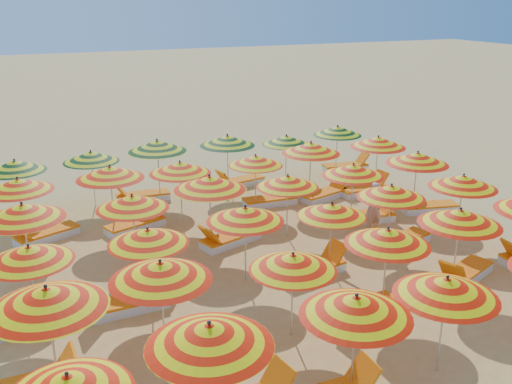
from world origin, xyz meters
TOP-DOWN VIEW (x-y plane):
  - ground at (0.00, 0.00)m, footprint 120.00×120.00m
  - umbrella_1 at (-3.31, -5.37)m, footprint 2.11×2.11m
  - umbrella_2 at (-0.90, -5.44)m, footprint 2.15×2.15m
  - umbrella_3 at (0.87, -5.49)m, footprint 2.33×2.33m
  - umbrella_6 at (-5.34, -3.42)m, footprint 2.48×2.48m
  - umbrella_7 at (-3.42, -3.08)m, footprint 2.32×2.32m
  - umbrella_8 at (-0.98, -3.44)m, footprint 1.73×1.73m
  - umbrella_9 at (1.26, -3.32)m, footprint 2.01×2.01m
  - umbrella_10 at (3.31, -3.15)m, footprint 2.39×2.39m
  - umbrella_12 at (-5.50, -1.07)m, footprint 1.95×1.95m
  - umbrella_13 at (-3.19, -1.17)m, footprint 2.07×2.07m
  - umbrella_14 at (-0.91, -0.97)m, footprint 1.97×1.97m
  - umbrella_15 at (1.17, -1.27)m, footprint 2.11×2.11m
  - umbrella_16 at (3.12, -0.92)m, footprint 2.17×2.17m
  - umbrella_17 at (5.28, -1.12)m, footprint 2.23×2.23m
  - umbrella_18 at (-5.50, 0.93)m, footprint 2.30×2.30m
  - umbrella_19 at (-3.06, 0.92)m, footprint 1.91×1.91m
  - umbrella_20 at (-1.02, 1.15)m, footprint 2.26×2.26m
  - umbrella_21 at (1.15, 0.99)m, footprint 1.74×1.74m
  - umbrella_22 at (3.21, 0.97)m, footprint 1.99×1.99m
  - umbrella_23 at (5.49, 1.01)m, footprint 1.90×1.90m
  - umbrella_24 at (-5.52, 3.35)m, footprint 1.85×1.85m
  - umbrella_25 at (-3.16, 3.26)m, footprint 2.27×2.27m
  - umbrella_26 at (-1.20, 3.17)m, footprint 2.15×2.15m
  - umbrella_27 at (1.22, 3.30)m, footprint 2.09×2.09m
  - umbrella_28 at (3.10, 3.24)m, footprint 2.24×2.24m
  - umbrella_29 at (5.65, 3.23)m, footprint 2.32×2.32m
  - umbrella_30 at (-5.53, 5.38)m, footprint 2.31×2.31m
  - umbrella_31 at (-3.33, 5.62)m, footprint 2.11×2.11m
  - umbrella_32 at (-1.28, 5.42)m, footprint 2.16×2.16m
  - umbrella_33 at (1.10, 5.39)m, footprint 2.24×2.24m
  - umbrella_34 at (3.27, 5.29)m, footprint 1.71×1.71m
  - umbrella_35 at (5.47, 5.49)m, footprint 2.19×2.19m
  - lounger_4 at (0.66, -3.47)m, footprint 1.80×0.84m
  - lounger_5 at (3.81, -3.01)m, footprint 1.83×1.16m
  - lounger_7 at (-6.09, -1.07)m, footprint 1.82×1.25m
  - lounger_8 at (-3.79, -1.22)m, footprint 1.75×0.62m
  - lounger_9 at (0.67, -1.37)m, footprint 1.81×0.88m
  - lounger_10 at (3.63, -0.87)m, footprint 1.82×0.99m
  - lounger_11 at (-0.51, 1.10)m, footprint 1.83×1.07m
  - lounger_12 at (3.81, 1.02)m, footprint 1.82×0.93m
  - lounger_13 at (5.99, 0.90)m, footprint 1.82×0.99m
  - lounger_14 at (-5.01, 3.39)m, footprint 1.82×1.19m
  - lounger_15 at (-2.57, 3.12)m, footprint 1.83×1.09m
  - lounger_16 at (1.82, 3.43)m, footprint 1.76×0.68m
  - lounger_17 at (3.69, 3.24)m, footprint 1.82×1.03m
  - lounger_18 at (5.15, 3.14)m, footprint 1.78×0.74m
  - lounger_19 at (-1.88, 5.48)m, footprint 1.77×0.72m
  - lounger_20 at (1.61, 5.59)m, footprint 1.81×0.91m
  - lounger_21 at (6.07, 5.70)m, footprint 1.81×0.86m
  - beachgoer_a at (3.35, 0.10)m, footprint 0.58×0.40m

SIDE VIEW (x-z plane):
  - ground at x=0.00m, z-range 0.00..0.00m
  - lounger_4 at x=0.66m, z-range -0.19..0.50m
  - lounger_5 at x=3.81m, z-range -0.19..0.50m
  - lounger_7 at x=-6.09m, z-range -0.19..0.50m
  - lounger_8 at x=-3.79m, z-range -0.19..0.50m
  - lounger_9 at x=0.67m, z-range -0.19..0.50m
  - lounger_10 at x=3.63m, z-range -0.19..0.50m
  - lounger_11 at x=-0.51m, z-range -0.19..0.50m
  - lounger_12 at x=3.81m, z-range -0.19..0.50m
  - lounger_13 at x=5.99m, z-range -0.19..0.50m
  - lounger_14 at x=-5.01m, z-range -0.19..0.50m
  - lounger_15 at x=-2.57m, z-range -0.19..0.50m
  - lounger_16 at x=1.82m, z-range -0.19..0.50m
  - lounger_17 at x=3.69m, z-range -0.19..0.50m
  - lounger_18 at x=5.15m, z-range -0.19..0.50m
  - lounger_19 at x=-1.88m, z-range -0.19..0.50m
  - lounger_20 at x=1.61m, z-range -0.19..0.50m
  - lounger_21 at x=6.07m, z-range -0.19..0.50m
  - beachgoer_a at x=3.35m, z-range 0.00..1.54m
  - umbrella_15 at x=1.17m, z-range 0.67..2.42m
  - umbrella_34 at x=3.27m, z-range 0.67..2.45m
  - umbrella_27 at x=1.22m, z-range 0.68..2.45m
  - umbrella_8 at x=-0.98m, z-range 0.68..2.47m
  - umbrella_12 at x=-5.50m, z-range 0.68..2.48m
  - umbrella_13 at x=-3.19m, z-range 0.69..2.49m
  - umbrella_21 at x=1.15m, z-range 0.69..2.49m
  - umbrella_31 at x=-3.33m, z-range 0.69..2.52m
  - umbrella_16 at x=3.12m, z-range 0.70..2.55m
  - umbrella_19 at x=-3.06m, z-range 0.71..2.57m
  - umbrella_30 at x=-5.53m, z-range 0.71..2.57m
  - umbrella_35 at x=5.47m, z-range 0.71..2.59m
  - umbrella_9 at x=1.26m, z-range 0.71..2.59m
  - umbrella_14 at x=-0.91m, z-range 0.72..2.60m
  - umbrella_22 at x=3.21m, z-range 0.72..2.60m
  - umbrella_3 at x=0.87m, z-range 0.72..2.61m
  - umbrella_26 at x=-1.20m, z-range 0.72..2.61m
  - umbrella_24 at x=-5.52m, z-range 0.72..2.61m
  - umbrella_17 at x=5.28m, z-range 0.72..2.62m
  - umbrella_2 at x=-0.90m, z-range 0.73..2.65m
  - umbrella_10 at x=3.31m, z-range 0.74..2.67m
  - umbrella_7 at x=-3.42m, z-range 0.74..2.70m
  - umbrella_29 at x=5.65m, z-range 0.74..2.70m
  - umbrella_25 at x=-3.16m, z-range 0.75..2.72m
  - umbrella_33 at x=1.10m, z-range 0.75..2.73m
  - umbrella_23 at x=5.49m, z-range 0.75..2.73m
  - umbrella_1 at x=-3.31m, z-range 0.76..2.75m
  - umbrella_18 at x=-5.50m, z-range 0.76..2.76m
  - umbrella_28 at x=3.10m, z-range 0.77..2.78m
  - umbrella_20 at x=-1.02m, z-range 0.77..2.79m
  - umbrella_32 at x=-1.28m, z-range 0.77..2.81m
  - umbrella_6 at x=-5.34m, z-range 0.78..2.82m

